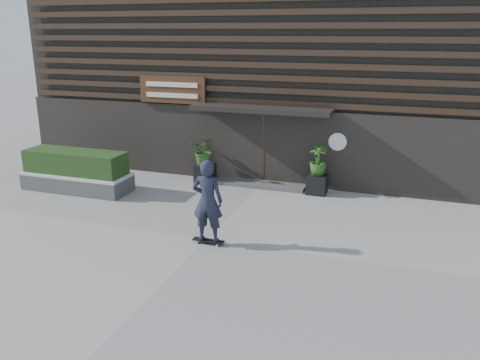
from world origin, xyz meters
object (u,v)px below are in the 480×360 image
at_px(planter_pot_right, 317,184).
at_px(raised_bed, 77,182).
at_px(planter_pot_left, 205,173).
at_px(skateboarder, 208,201).

distance_m(planter_pot_right, raised_bed, 7.64).
distance_m(planter_pot_left, skateboarder, 5.12).
bearing_deg(planter_pot_left, skateboarder, -66.26).
distance_m(planter_pot_left, planter_pot_right, 3.80).
height_order(planter_pot_left, raised_bed, planter_pot_left).
relative_size(planter_pot_right, raised_bed, 0.17).
bearing_deg(skateboarder, raised_bed, 155.87).
relative_size(planter_pot_right, skateboarder, 0.29).
bearing_deg(planter_pot_right, raised_bed, -163.80).
bearing_deg(planter_pot_left, planter_pot_right, 0.00).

